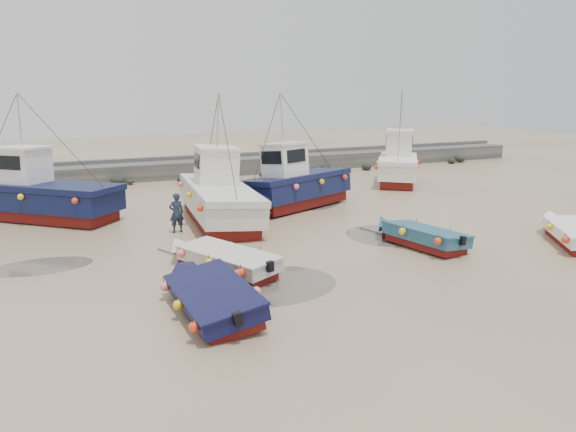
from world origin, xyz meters
The scene contains 15 objects.
ground centered at (0.00, 0.00, 0.00)m, with size 120.00×120.00×0.00m, color tan.
seawall centered at (0.05, 21.99, 0.63)m, with size 60.00×4.92×1.50m.
puddle_a centered at (-3.43, -1.95, 0.00)m, with size 4.96×4.96×0.01m, color #595146.
puddle_b centered at (4.00, 1.81, 0.00)m, with size 3.56×3.56×0.01m, color #595146.
puddle_c centered at (-10.31, 3.40, 0.00)m, with size 3.72×3.72×0.01m, color #595146.
puddle_d centered at (3.48, 10.96, 0.00)m, with size 5.60×5.60×0.01m, color #595146.
dinghy_0 centered at (-4.32, 0.11, 0.54)m, with size 3.29×6.18×1.43m.
dinghy_1 centered at (-5.68, -3.23, 0.54)m, with size 2.41×6.73×1.43m.
dinghy_2 centered at (4.20, -0.18, 0.55)m, with size 2.37×5.84×1.43m.
dinghy_3 centered at (10.55, -2.50, 0.54)m, with size 4.21×5.80×1.43m.
cabin_boat_0 centered at (-10.38, 11.94, 1.31)m, with size 9.10×8.47×6.22m.
cabin_boat_1 centered at (-2.12, 7.78, 1.30)m, with size 3.95×11.42×6.22m.
cabin_boat_2 centered at (2.42, 8.61, 1.35)m, with size 9.51×5.37×6.22m.
cabin_boat_3 centered at (12.87, 13.54, 1.38)m, with size 6.34×7.97×6.22m.
person centered at (-4.46, 6.28, 0.00)m, with size 0.67×0.44×1.84m, color #1A2438.
Camera 1 is at (-10.21, -18.57, 6.53)m, focal length 35.00 mm.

